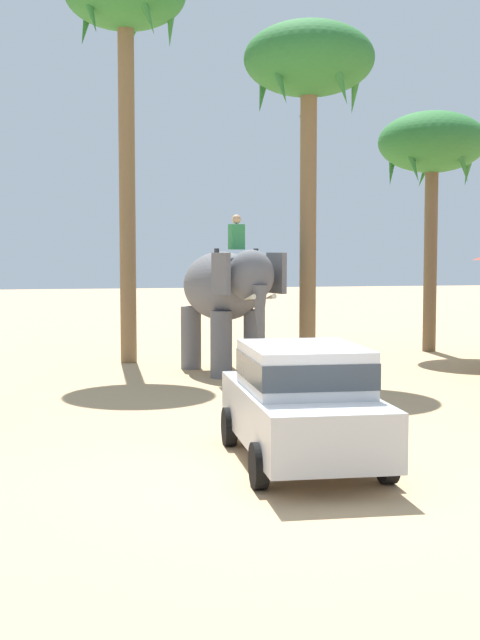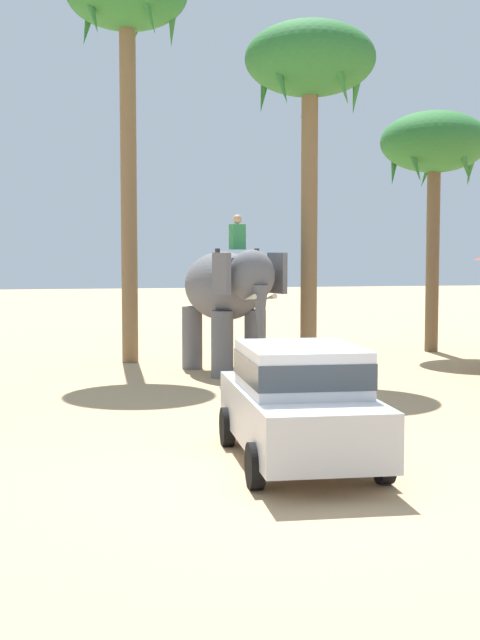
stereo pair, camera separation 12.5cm
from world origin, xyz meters
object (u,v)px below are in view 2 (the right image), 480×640
at_px(elephant_with_mahout, 227,293).
at_px(palm_tree_far_back, 310,70).
at_px(palm_tree_left_of_road, 127,12).
at_px(palm_tree_near_hut, 434,148).
at_px(car_sedan_foreground, 299,399).

relative_size(elephant_with_mahout, palm_tree_far_back, 0.47).
bearing_deg(elephant_with_mahout, palm_tree_left_of_road, 129.19).
bearing_deg(palm_tree_near_hut, palm_tree_left_of_road, -175.03).
distance_m(car_sedan_foreground, palm_tree_near_hut, 15.81).
xyz_separation_m(palm_tree_near_hut, palm_tree_left_of_road, (-9.08, -0.79, 3.25)).
bearing_deg(palm_tree_left_of_road, elephant_with_mahout, -50.81).
relative_size(car_sedan_foreground, palm_tree_left_of_road, 0.39).
distance_m(elephant_with_mahout, palm_tree_far_back, 5.81).
bearing_deg(car_sedan_foreground, palm_tree_far_back, 73.13).
height_order(elephant_with_mahout, palm_tree_near_hut, palm_tree_near_hut).
bearing_deg(palm_tree_left_of_road, car_sedan_foreground, -83.35).
distance_m(elephant_with_mahout, palm_tree_left_of_road, 8.08).
bearing_deg(elephant_with_mahout, palm_tree_far_back, -3.84).
xyz_separation_m(elephant_with_mahout, palm_tree_near_hut, (6.92, 3.44, 4.07)).
relative_size(car_sedan_foreground, elephant_with_mahout, 1.04).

